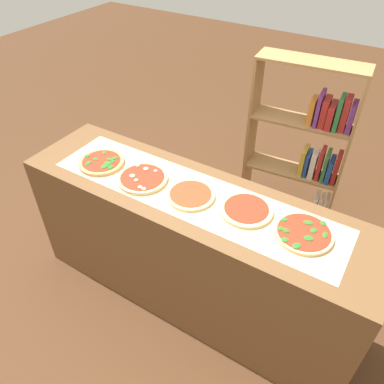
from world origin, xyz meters
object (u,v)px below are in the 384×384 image
object	(u,v)px
pizza_spinach_0	(102,162)
pizza_plain_3	(246,210)
bookshelf	(309,149)
pizza_spinach_4	(304,233)
pizza_plain_2	(191,195)
pizza_mushroom_1	(142,178)

from	to	relation	value
pizza_spinach_0	pizza_plain_3	distance (m)	0.95
pizza_spinach_0	pizza_plain_3	bearing A→B (deg)	4.60
bookshelf	pizza_spinach_4	bearing A→B (deg)	-75.07
pizza_plain_2	pizza_plain_3	size ratio (longest dim) A/B	0.97
pizza_spinach_0	pizza_mushroom_1	world-z (taller)	pizza_mushroom_1
pizza_spinach_0	pizza_spinach_4	xyz separation A→B (m)	(1.26, 0.07, -0.00)
pizza_plain_2	pizza_plain_3	world-z (taller)	pizza_plain_3
bookshelf	pizza_mushroom_1	bearing A→B (deg)	-118.59
pizza_plain_2	pizza_spinach_0	bearing A→B (deg)	-177.64
pizza_plain_2	bookshelf	distance (m)	1.23
bookshelf	pizza_plain_2	bearing A→B (deg)	-105.90
pizza_spinach_0	pizza_plain_2	bearing A→B (deg)	2.36
pizza_plain_3	bookshelf	world-z (taller)	bookshelf
pizza_spinach_0	pizza_plain_3	size ratio (longest dim) A/B	0.98
pizza_spinach_0	bookshelf	distance (m)	1.55
pizza_plain_3	bookshelf	size ratio (longest dim) A/B	0.21
pizza_mushroom_1	pizza_spinach_0	bearing A→B (deg)	-179.61
pizza_spinach_4	bookshelf	bearing A→B (deg)	104.93
pizza_plain_2	pizza_spinach_4	bearing A→B (deg)	3.70
pizza_spinach_0	bookshelf	world-z (taller)	bookshelf
pizza_mushroom_1	pizza_plain_3	bearing A→B (deg)	6.68
pizza_mushroom_1	pizza_plain_2	size ratio (longest dim) A/B	1.07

